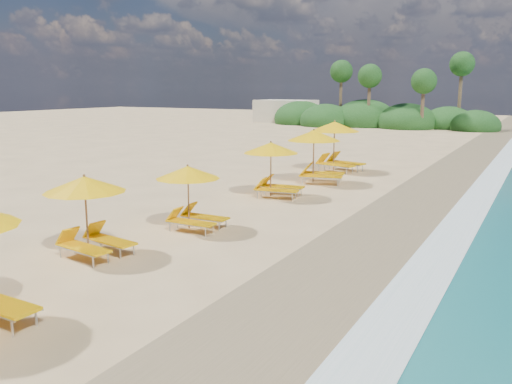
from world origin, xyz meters
The scene contains 10 objects.
ground centered at (0.00, 0.00, 0.00)m, with size 160.00×160.00×0.00m, color tan.
wet_sand centered at (4.00, 0.00, 0.01)m, with size 4.00×160.00×0.01m, color #8F7A55.
surf_foam centered at (6.70, 0.00, 0.03)m, with size 4.00×160.00×0.01m.
station_2 centered at (-2.57, -4.32, 1.21)m, with size 2.53×2.40×2.16m.
station_3 centered at (-1.79, -0.83, 1.14)m, with size 2.21×2.05×2.03m.
station_4 centered at (-1.84, 4.93, 1.27)m, with size 2.66×2.53×2.26m.
station_5 centered at (-1.56, 8.76, 1.40)m, with size 3.08×2.97×2.50m.
station_6 centered at (-2.00, 12.54, 1.50)m, with size 3.26×3.14×2.67m.
treeline centered at (-9.94, 45.51, 1.00)m, with size 25.80×8.80×9.74m.
beach_building centered at (-22.00, 48.00, 1.40)m, with size 7.00×5.00×2.80m, color beige.
Camera 1 is at (7.75, -14.10, 4.35)m, focal length 37.46 mm.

